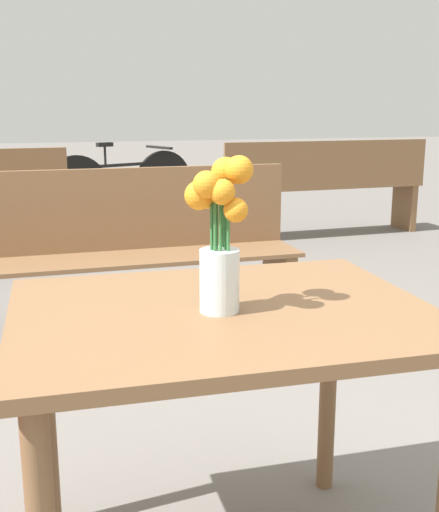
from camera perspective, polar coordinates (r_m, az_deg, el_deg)
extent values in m
cube|color=brown|center=(1.44, 0.29, -5.18)|extent=(0.96, 0.77, 0.03)
cylinder|color=brown|center=(1.82, -15.18, -13.63)|extent=(0.05, 0.05, 0.67)
cylinder|color=brown|center=(1.97, 9.64, -11.17)|extent=(0.05, 0.05, 0.67)
cylinder|color=silver|center=(1.39, 0.00, -2.22)|extent=(0.09, 0.09, 0.14)
cylinder|color=silver|center=(1.40, 0.00, -3.31)|extent=(0.08, 0.08, 0.08)
cylinder|color=#337038|center=(1.38, 0.66, 1.07)|extent=(0.01, 0.01, 0.28)
sphere|color=orange|center=(1.36, 1.75, 7.67)|extent=(0.06, 0.06, 0.06)
cylinder|color=#337038|center=(1.40, 0.26, 1.04)|extent=(0.01, 0.01, 0.27)
sphere|color=orange|center=(1.40, 0.58, 7.49)|extent=(0.06, 0.06, 0.06)
cylinder|color=#337038|center=(1.39, -0.27, -0.01)|extent=(0.01, 0.01, 0.23)
sphere|color=orange|center=(1.38, -1.06, 5.44)|extent=(0.06, 0.06, 0.06)
cylinder|color=#337038|center=(1.38, -0.69, -0.04)|extent=(0.01, 0.01, 0.23)
sphere|color=orange|center=(1.36, -1.82, 5.41)|extent=(0.06, 0.06, 0.06)
cylinder|color=#337038|center=(1.37, -0.39, 0.44)|extent=(0.01, 0.01, 0.26)
sphere|color=orange|center=(1.32, -1.16, 6.38)|extent=(0.06, 0.06, 0.06)
cylinder|color=#337038|center=(1.37, 0.07, 0.15)|extent=(0.01, 0.01, 0.24)
sphere|color=orange|center=(1.32, 0.25, 5.71)|extent=(0.05, 0.05, 0.05)
cylinder|color=#337038|center=(1.37, 0.60, -0.64)|extent=(0.01, 0.01, 0.20)
sphere|color=orange|center=(1.33, 1.46, 4.10)|extent=(0.05, 0.05, 0.05)
cube|color=brown|center=(3.05, -8.41, -0.23)|extent=(1.69, 0.37, 0.02)
cube|color=brown|center=(3.17, -8.97, 4.12)|extent=(1.69, 0.04, 0.40)
cube|color=brown|center=(3.31, 5.29, -3.11)|extent=(0.06, 0.32, 0.43)
cube|color=brown|center=(4.73, -13.61, 1.54)|extent=(0.07, 0.33, 0.43)
cube|color=brown|center=(5.84, 8.89, 6.15)|extent=(1.92, 0.40, 0.02)
cube|color=brown|center=(5.67, 9.71, 8.05)|extent=(1.91, 0.07, 0.40)
cube|color=brown|center=(5.52, 0.48, 3.55)|extent=(0.07, 0.33, 0.43)
cube|color=brown|center=(6.32, 16.10, 4.26)|extent=(0.07, 0.33, 0.43)
cylinder|color=black|center=(6.29, -12.57, 5.62)|extent=(0.65, 0.29, 0.69)
cylinder|color=black|center=(6.79, -4.98, 6.42)|extent=(0.65, 0.29, 0.69)
cube|color=black|center=(6.51, -8.70, 8.01)|extent=(0.85, 0.36, 0.03)
cylinder|color=black|center=(6.41, -10.14, 8.80)|extent=(0.02, 0.02, 0.21)
cube|color=black|center=(6.40, -10.17, 9.73)|extent=(0.17, 0.12, 0.04)
cube|color=black|center=(6.73, -5.40, 9.59)|extent=(0.20, 0.42, 0.02)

